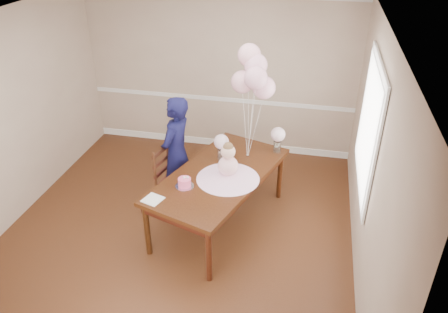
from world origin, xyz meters
TOP-DOWN VIEW (x-y plane):
  - floor at (0.00, 0.00)m, footprint 4.50×5.00m
  - ceiling at (0.00, 0.00)m, footprint 4.50×5.00m
  - wall_back at (0.00, 2.50)m, footprint 4.50×0.02m
  - wall_front at (0.00, -2.50)m, footprint 4.50×0.02m
  - wall_left at (-2.25, 0.00)m, footprint 0.02×5.00m
  - wall_right at (2.25, 0.00)m, footprint 0.02×5.00m
  - chair_rail_trim at (0.00, 2.49)m, footprint 4.50×0.02m
  - baseboard_trim at (0.00, 2.49)m, footprint 4.50×0.02m
  - window_frame at (2.23, 0.50)m, footprint 0.02×1.66m
  - window_blinds at (2.21, 0.50)m, footprint 0.01×1.50m
  - dining_table_top at (0.49, 0.34)m, footprint 1.65×2.32m
  - table_apron at (0.49, 0.34)m, footprint 1.52×2.18m
  - table_leg_fl at (-0.22, -0.44)m, footprint 0.09×0.09m
  - table_leg_fr at (0.61, -0.72)m, footprint 0.09×0.09m
  - table_leg_bl at (0.38, 1.39)m, footprint 0.09×0.09m
  - table_leg_br at (1.21, 1.11)m, footprint 0.09×0.09m
  - baby_skirt at (0.63, 0.24)m, footprint 1.00×1.00m
  - baby_torso at (0.63, 0.24)m, footprint 0.25×0.25m
  - baby_head at (0.63, 0.24)m, footprint 0.18×0.18m
  - baby_hair at (0.63, 0.24)m, footprint 0.13×0.13m
  - cake_platter at (0.15, -0.05)m, footprint 0.29×0.29m
  - birthday_cake at (0.15, -0.05)m, footprint 0.20×0.20m
  - cake_flower_a at (0.15, -0.05)m, footprint 0.03×0.03m
  - cake_flower_b at (0.19, -0.04)m, footprint 0.03×0.03m
  - rose_vase_near at (0.44, 0.68)m, footprint 0.13×0.13m
  - roses_near at (0.44, 0.68)m, footprint 0.20×0.20m
  - rose_vase_far at (1.15, 1.06)m, footprint 0.13×0.13m
  - roses_far at (1.15, 1.06)m, footprint 0.20×0.20m
  - napkin at (-0.13, -0.40)m, footprint 0.26×0.26m
  - balloon_weight at (0.77, 0.85)m, footprint 0.05×0.05m
  - balloon_a at (0.67, 0.88)m, footprint 0.29×0.29m
  - balloon_b at (0.86, 0.77)m, footprint 0.29×0.29m
  - balloon_c at (0.83, 0.94)m, footprint 0.29×0.29m
  - balloon_d at (0.73, 1.00)m, footprint 0.29×0.29m
  - balloon_e at (0.95, 0.88)m, footprint 0.29×0.29m
  - balloon_ribbon_a at (0.72, 0.87)m, footprint 0.09×0.03m
  - balloon_ribbon_b at (0.82, 0.81)m, footprint 0.09×0.09m
  - balloon_ribbon_c at (0.80, 0.90)m, footprint 0.05×0.09m
  - balloon_ribbon_d at (0.75, 0.92)m, footprint 0.05×0.13m
  - balloon_ribbon_e at (0.86, 0.87)m, footprint 0.16×0.03m
  - dining_chair_seat at (-0.16, 0.48)m, footprint 0.51×0.51m
  - chair_leg_fl at (-0.37, 0.34)m, footprint 0.05×0.05m
  - chair_leg_fr at (-0.03, 0.27)m, footprint 0.05×0.05m
  - chair_leg_bl at (-0.30, 0.68)m, footprint 0.05×0.05m
  - chair_leg_br at (0.04, 0.61)m, footprint 0.05×0.05m
  - chair_back_post_l at (-0.39, 0.35)m, footprint 0.05×0.05m
  - chair_back_post_r at (-0.32, 0.69)m, footprint 0.05×0.05m
  - chair_slat_low at (-0.35, 0.52)m, footprint 0.11×0.38m
  - chair_slat_mid at (-0.35, 0.52)m, footprint 0.11×0.38m
  - chair_slat_top at (-0.35, 0.52)m, footprint 0.11×0.38m
  - woman at (-0.19, 0.68)m, footprint 0.50×0.66m

SIDE VIEW (x-z plane):
  - floor at x=0.00m, z-range 0.00..0.00m
  - baseboard_trim at x=0.00m, z-range 0.00..0.12m
  - chair_leg_fl at x=-0.37m, z-range 0.00..0.42m
  - chair_leg_fr at x=-0.03m, z-range 0.00..0.42m
  - chair_leg_bl at x=-0.30m, z-range 0.00..0.42m
  - chair_leg_br at x=0.04m, z-range 0.00..0.42m
  - table_leg_fl at x=-0.22m, z-range 0.00..0.73m
  - table_leg_fr at x=0.61m, z-range 0.00..0.73m
  - table_leg_bl at x=0.38m, z-range 0.00..0.73m
  - table_leg_br at x=1.21m, z-range 0.00..0.73m
  - dining_chair_seat at x=-0.16m, z-range 0.41..0.46m
  - chair_slat_low at x=-0.35m, z-range 0.58..0.62m
  - table_apron at x=0.49m, z-range 0.63..0.73m
  - chair_back_post_l at x=-0.39m, z-range 0.44..0.99m
  - chair_back_post_r at x=-0.32m, z-range 0.44..0.99m
  - chair_slat_mid at x=-0.35m, z-range 0.73..0.78m
  - dining_table_top at x=0.49m, z-range 0.73..0.79m
  - cake_platter at x=0.15m, z-range 0.79..0.79m
  - napkin at x=-0.13m, z-range 0.79..0.80m
  - balloon_weight at x=0.77m, z-range 0.79..0.81m
  - woman at x=-0.19m, z-range 0.00..1.63m
  - baby_skirt at x=0.63m, z-range 0.79..0.89m
  - birthday_cake at x=0.15m, z-range 0.79..0.90m
  - rose_vase_near at x=0.44m, z-range 0.79..0.95m
  - rose_vase_far at x=1.15m, z-range 0.79..0.95m
  - chair_rail_trim at x=0.00m, z-range 0.86..0.94m
  - chair_slat_top at x=-0.35m, z-range 0.88..0.93m
  - cake_flower_a at x=0.15m, z-range 0.90..0.93m
  - cake_flower_b at x=0.19m, z-range 0.90..0.93m
  - baby_torso at x=0.63m, z-range 0.85..1.10m
  - roses_near at x=0.44m, z-range 0.96..1.16m
  - roses_far at x=1.15m, z-range 0.96..1.16m
  - baby_head at x=0.63m, z-range 1.08..1.26m
  - balloon_ribbon_e at x=0.86m, z-range 0.80..1.62m
  - baby_hair at x=0.63m, z-range 1.17..1.30m
  - balloon_ribbon_a at x=0.72m, z-range 0.80..1.67m
  - balloon_ribbon_b at x=0.82m, z-range 0.80..1.78m
  - balloon_ribbon_c at x=0.80m, z-range 0.80..1.88m
  - wall_back at x=0.00m, z-range 0.00..2.70m
  - wall_front at x=0.00m, z-range 0.00..2.70m
  - wall_left at x=-2.25m, z-range 0.00..2.70m
  - wall_right at x=2.25m, z-range 0.00..2.70m
  - balloon_ribbon_d at x=0.75m, z-range 0.80..1.99m
  - window_frame at x=2.23m, z-range 0.77..2.33m
  - window_blinds at x=2.21m, z-range 0.85..2.25m
  - balloon_e at x=0.95m, z-range 1.63..1.93m
  - balloon_a at x=0.67m, z-range 1.69..1.98m
  - balloon_b at x=0.86m, z-range 1.79..2.08m
  - balloon_c at x=0.83m, z-range 1.90..2.19m
  - balloon_d at x=0.73m, z-range 2.00..2.29m
  - ceiling at x=0.00m, z-range 2.69..2.71m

